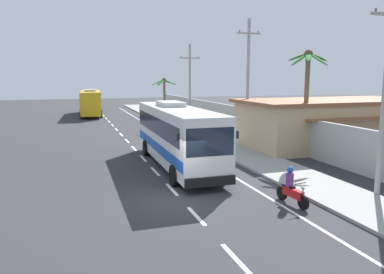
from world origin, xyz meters
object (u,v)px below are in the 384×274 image
Objects in this scene: motorcycle_beside_bus at (178,133)px; palm_second at (164,88)px; motorcycle_trailing at (292,189)px; coach_bus_far_lane at (91,102)px; utility_pole_far at (190,83)px; coach_bus_foreground at (177,133)px; palm_nearest at (307,82)px; pedestrian_near_kerb at (208,125)px; pedestrian_midwalk at (209,129)px; roadside_building at (332,122)px; utility_pole_mid at (248,80)px.

palm_second is at bearing 78.77° from motorcycle_beside_bus.
palm_second is at bearing 83.86° from motorcycle_trailing.
utility_pole_far is at bearing -53.45° from coach_bus_far_lane.
palm_nearest is (8.94, 0.02, 2.99)m from coach_bus_foreground.
pedestrian_near_kerb is 2.35m from pedestrian_midwalk.
roadside_building is (6.52, -27.23, -1.90)m from palm_second.
palm_nearest is at bearing -51.38° from motorcycle_beside_bus.
coach_bus_far_lane is 6.29× the size of motorcycle_trailing.
palm_second reaches higher than motorcycle_trailing.
utility_pole_far is (4.50, 10.74, 3.96)m from motorcycle_beside_bus.
motorcycle_trailing is 11.13m from palm_nearest.
palm_second is at bearing 91.11° from utility_pole_mid.
roadside_building is (6.04, -2.55, -3.21)m from utility_pole_mid.
palm_second is at bearing -68.34° from pedestrian_midwalk.
pedestrian_midwalk is 9.29m from palm_nearest.
coach_bus_foreground is at bearing -52.45° from pedestrian_near_kerb.
roadside_building reaches higher than motorcycle_trailing.
palm_nearest reaches higher than motorcycle_trailing.
motorcycle_trailing is at bearing -127.61° from palm_nearest.
palm_nearest is at bearing -71.81° from utility_pole_mid.
motorcycle_trailing is at bearing 108.06° from pedestrian_midwalk.
coach_bus_far_lane is at bearing -45.84° from pedestrian_midwalk.
palm_nearest is at bearing 144.74° from pedestrian_midwalk.
coach_bus_foreground reaches higher than motorcycle_beside_bus.
motorcycle_beside_bus is at bearing -86.73° from pedestrian_near_kerb.
roadside_building is (7.65, -7.02, 0.74)m from pedestrian_near_kerb.
pedestrian_midwalk is at bearing 56.46° from coach_bus_foreground.
pedestrian_near_kerb is at bearing -68.98° from coach_bus_far_lane.
pedestrian_near_kerb is at bearing 59.79° from coach_bus_foreground.
pedestrian_near_kerb is 0.12× the size of roadside_building.
utility_pole_far is 0.61× the size of roadside_building.
motorcycle_beside_bus is at bearing 128.62° from palm_nearest.
motorcycle_beside_bus is 1.00× the size of motorcycle_trailing.
utility_pole_mid reaches higher than coach_bus_foreground.
palm_nearest reaches higher than pedestrian_midwalk.
coach_bus_foreground is 8.65m from motorcycle_trailing.
pedestrian_near_kerb is 0.34× the size of palm_second.
pedestrian_midwalk is (8.06, -25.04, -0.84)m from coach_bus_far_lane.
pedestrian_midwalk is 0.25× the size of palm_nearest.
utility_pole_mid is (4.79, -2.94, 4.34)m from motorcycle_beside_bus.
coach_bus_foreground is 8.96m from pedestrian_midwalk.
pedestrian_midwalk reaches higher than motorcycle_trailing.
motorcycle_beside_bus is 0.28× the size of palm_nearest.
palm_second reaches higher than coach_bus_far_lane.
pedestrian_near_kerb is 0.25× the size of palm_nearest.
palm_second reaches higher than coach_bus_foreground.
pedestrian_near_kerb is at bearing -93.19° from palm_second.
coach_bus_far_lane is at bearing 178.78° from pedestrian_near_kerb.
coach_bus_foreground is 6.60× the size of pedestrian_near_kerb.
pedestrian_midwalk is (2.48, -0.72, 0.38)m from motorcycle_beside_bus.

